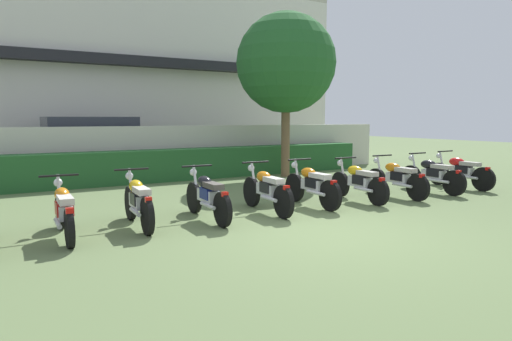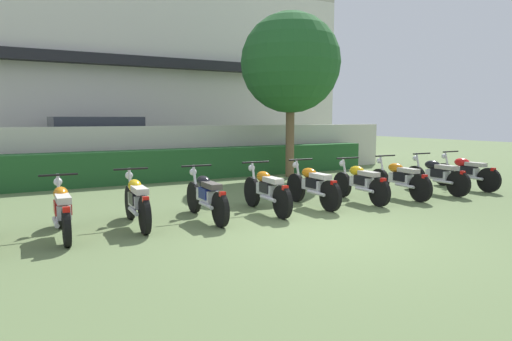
{
  "view_description": "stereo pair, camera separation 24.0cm",
  "coord_description": "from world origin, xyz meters",
  "px_view_note": "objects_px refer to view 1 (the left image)",
  "views": [
    {
      "loc": [
        -4.61,
        -5.56,
        1.84
      ],
      "look_at": [
        0.0,
        2.18,
        0.8
      ],
      "focal_mm": 31.66,
      "sensor_mm": 36.0,
      "label": 1
    },
    {
      "loc": [
        -4.4,
        -5.68,
        1.84
      ],
      "look_at": [
        0.0,
        2.18,
        0.8
      ],
      "focal_mm": 31.66,
      "sensor_mm": 36.0,
      "label": 2
    }
  ],
  "objects_px": {
    "motorcycle_in_row_9": "(432,174)",
    "tree_near_inspector": "(286,63)",
    "motorcycle_in_row_8": "(396,178)",
    "motorcycle_in_row_4": "(207,195)",
    "motorcycle_in_row_10": "(460,171)",
    "parked_car": "(96,147)",
    "motorcycle_in_row_7": "(359,181)",
    "motorcycle_in_row_3": "(138,201)",
    "motorcycle_in_row_2": "(64,210)",
    "motorcycle_in_row_5": "(267,189)",
    "motorcycle_in_row_6": "(312,185)"
  },
  "relations": [
    {
      "from": "motorcycle_in_row_5",
      "to": "parked_car",
      "type": "bearing_deg",
      "value": 15.63
    },
    {
      "from": "tree_near_inspector",
      "to": "motorcycle_in_row_4",
      "type": "bearing_deg",
      "value": -137.22
    },
    {
      "from": "motorcycle_in_row_7",
      "to": "motorcycle_in_row_2",
      "type": "bearing_deg",
      "value": 92.96
    },
    {
      "from": "motorcycle_in_row_3",
      "to": "motorcycle_in_row_5",
      "type": "distance_m",
      "value": 2.53
    },
    {
      "from": "motorcycle_in_row_8",
      "to": "motorcycle_in_row_7",
      "type": "bearing_deg",
      "value": 90.26
    },
    {
      "from": "motorcycle_in_row_7",
      "to": "motorcycle_in_row_8",
      "type": "bearing_deg",
      "value": -89.27
    },
    {
      "from": "motorcycle_in_row_5",
      "to": "motorcycle_in_row_9",
      "type": "xyz_separation_m",
      "value": [
        4.85,
        -0.07,
        -0.0
      ]
    },
    {
      "from": "parked_car",
      "to": "motorcycle_in_row_9",
      "type": "xyz_separation_m",
      "value": [
        6.52,
        -7.73,
        -0.48
      ]
    },
    {
      "from": "tree_near_inspector",
      "to": "motorcycle_in_row_9",
      "type": "distance_m",
      "value": 5.58
    },
    {
      "from": "motorcycle_in_row_2",
      "to": "motorcycle_in_row_4",
      "type": "bearing_deg",
      "value": -87.9
    },
    {
      "from": "motorcycle_in_row_4",
      "to": "motorcycle_in_row_7",
      "type": "relative_size",
      "value": 1.03
    },
    {
      "from": "parked_car",
      "to": "tree_near_inspector",
      "type": "relative_size",
      "value": 0.89
    },
    {
      "from": "parked_car",
      "to": "motorcycle_in_row_10",
      "type": "height_order",
      "value": "parked_car"
    },
    {
      "from": "motorcycle_in_row_6",
      "to": "motorcycle_in_row_10",
      "type": "xyz_separation_m",
      "value": [
        4.93,
        -0.04,
        -0.0
      ]
    },
    {
      "from": "parked_car",
      "to": "motorcycle_in_row_9",
      "type": "relative_size",
      "value": 2.36
    },
    {
      "from": "motorcycle_in_row_5",
      "to": "motorcycle_in_row_4",
      "type": "bearing_deg",
      "value": 93.46
    },
    {
      "from": "motorcycle_in_row_2",
      "to": "motorcycle_in_row_3",
      "type": "distance_m",
      "value": 1.2
    },
    {
      "from": "motorcycle_in_row_2",
      "to": "motorcycle_in_row_7",
      "type": "xyz_separation_m",
      "value": [
        6.12,
        -0.01,
        0.01
      ]
    },
    {
      "from": "motorcycle_in_row_10",
      "to": "tree_near_inspector",
      "type": "bearing_deg",
      "value": 31.3
    },
    {
      "from": "motorcycle_in_row_10",
      "to": "parked_car",
      "type": "bearing_deg",
      "value": 45.61
    },
    {
      "from": "parked_car",
      "to": "motorcycle_in_row_9",
      "type": "bearing_deg",
      "value": -51.16
    },
    {
      "from": "motorcycle_in_row_3",
      "to": "motorcycle_in_row_9",
      "type": "bearing_deg",
      "value": -88.02
    },
    {
      "from": "motorcycle_in_row_2",
      "to": "motorcycle_in_row_6",
      "type": "relative_size",
      "value": 0.99
    },
    {
      "from": "motorcycle_in_row_7",
      "to": "motorcycle_in_row_9",
      "type": "bearing_deg",
      "value": -87.73
    },
    {
      "from": "motorcycle_in_row_4",
      "to": "motorcycle_in_row_10",
      "type": "xyz_separation_m",
      "value": [
        7.35,
        0.01,
        0.0
      ]
    },
    {
      "from": "parked_car",
      "to": "motorcycle_in_row_7",
      "type": "bearing_deg",
      "value": -63.4
    },
    {
      "from": "parked_car",
      "to": "motorcycle_in_row_9",
      "type": "height_order",
      "value": "parked_car"
    },
    {
      "from": "parked_car",
      "to": "motorcycle_in_row_7",
      "type": "xyz_separation_m",
      "value": [
        4.08,
        -7.7,
        -0.49
      ]
    },
    {
      "from": "parked_car",
      "to": "motorcycle_in_row_4",
      "type": "relative_size",
      "value": 2.35
    },
    {
      "from": "motorcycle_in_row_5",
      "to": "motorcycle_in_row_8",
      "type": "bearing_deg",
      "value": -87.99
    },
    {
      "from": "motorcycle_in_row_5",
      "to": "motorcycle_in_row_8",
      "type": "relative_size",
      "value": 1.0
    },
    {
      "from": "parked_car",
      "to": "motorcycle_in_row_5",
      "type": "distance_m",
      "value": 7.86
    },
    {
      "from": "motorcycle_in_row_3",
      "to": "motorcycle_in_row_8",
      "type": "height_order",
      "value": "same"
    },
    {
      "from": "motorcycle_in_row_2",
      "to": "motorcycle_in_row_10",
      "type": "height_order",
      "value": "motorcycle_in_row_10"
    },
    {
      "from": "motorcycle_in_row_4",
      "to": "motorcycle_in_row_8",
      "type": "distance_m",
      "value": 4.84
    },
    {
      "from": "motorcycle_in_row_3",
      "to": "motorcycle_in_row_8",
      "type": "bearing_deg",
      "value": -88.41
    },
    {
      "from": "parked_car",
      "to": "motorcycle_in_row_8",
      "type": "height_order",
      "value": "parked_car"
    },
    {
      "from": "motorcycle_in_row_7",
      "to": "motorcycle_in_row_9",
      "type": "xyz_separation_m",
      "value": [
        2.44,
        -0.03,
        0.01
      ]
    },
    {
      "from": "tree_near_inspector",
      "to": "motorcycle_in_row_9",
      "type": "height_order",
      "value": "tree_near_inspector"
    },
    {
      "from": "parked_car",
      "to": "motorcycle_in_row_7",
      "type": "distance_m",
      "value": 8.72
    },
    {
      "from": "tree_near_inspector",
      "to": "motorcycle_in_row_2",
      "type": "relative_size",
      "value": 2.75
    },
    {
      "from": "motorcycle_in_row_2",
      "to": "motorcycle_in_row_3",
      "type": "bearing_deg",
      "value": -82.86
    },
    {
      "from": "motorcycle_in_row_9",
      "to": "tree_near_inspector",
      "type": "bearing_deg",
      "value": 18.54
    },
    {
      "from": "tree_near_inspector",
      "to": "motorcycle_in_row_4",
      "type": "xyz_separation_m",
      "value": [
        -4.73,
        -4.37,
        -3.09
      ]
    },
    {
      "from": "parked_car",
      "to": "motorcycle_in_row_4",
      "type": "bearing_deg",
      "value": -88.35
    },
    {
      "from": "motorcycle_in_row_6",
      "to": "motorcycle_in_row_7",
      "type": "distance_m",
      "value": 1.26
    },
    {
      "from": "motorcycle_in_row_10",
      "to": "motorcycle_in_row_3",
      "type": "bearing_deg",
      "value": 89.67
    },
    {
      "from": "parked_car",
      "to": "motorcycle_in_row_5",
      "type": "xyz_separation_m",
      "value": [
        1.68,
        -7.66,
        -0.48
      ]
    },
    {
      "from": "motorcycle_in_row_7",
      "to": "motorcycle_in_row_5",
      "type": "bearing_deg",
      "value": 92.29
    },
    {
      "from": "motorcycle_in_row_8",
      "to": "motorcycle_in_row_4",
      "type": "bearing_deg",
      "value": 91.7
    }
  ]
}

